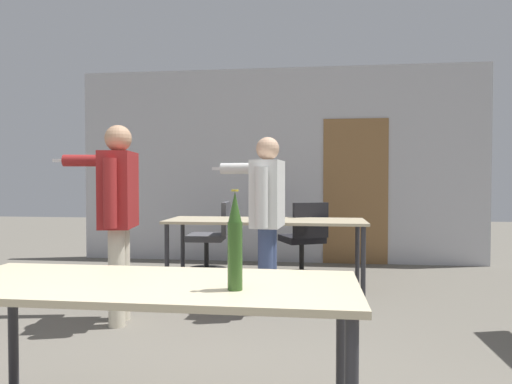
{
  "coord_description": "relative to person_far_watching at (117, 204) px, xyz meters",
  "views": [
    {
      "loc": [
        0.49,
        -1.5,
        1.2
      ],
      "look_at": [
        0.06,
        1.95,
        1.1
      ],
      "focal_mm": 32.0,
      "sensor_mm": 36.0,
      "label": 1
    }
  ],
  "objects": [
    {
      "name": "conference_table_far",
      "position": [
        1.09,
        1.41,
        -0.3
      ],
      "size": [
        2.18,
        0.72,
        0.75
      ],
      "color": "#C6B793",
      "rests_on": "ground_plane"
    },
    {
      "name": "office_chair_mid_tucked",
      "position": [
        0.32,
        2.2,
        -0.57
      ],
      "size": [
        0.56,
        0.52,
        0.9
      ],
      "rotation": [
        0.0,
        0.0,
        1.61
      ],
      "color": "black",
      "rests_on": "ground_plane"
    },
    {
      "name": "beer_bottle",
      "position": [
        1.29,
        -1.79,
        -0.05
      ],
      "size": [
        0.06,
        0.06,
        0.41
      ],
      "color": "#2D511E",
      "rests_on": "conference_table_near"
    },
    {
      "name": "back_wall",
      "position": [
        1.14,
        3.0,
        0.4
      ],
      "size": [
        5.85,
        0.12,
        2.79
      ],
      "color": "#BCBCC1",
      "rests_on": "ground_plane"
    },
    {
      "name": "office_chair_near_pushed",
      "position": [
        1.51,
        1.97,
        -0.56
      ],
      "size": [
        0.63,
        0.66,
        0.92
      ],
      "rotation": [
        0.0,
        0.0,
        0.44
      ],
      "color": "black",
      "rests_on": "ground_plane"
    },
    {
      "name": "person_near_casual",
      "position": [
        1.19,
        0.51,
        -0.05
      ],
      "size": [
        0.73,
        0.71,
        1.58
      ],
      "rotation": [
        0.0,
        0.0,
        1.48
      ],
      "color": "#3D4C75",
      "rests_on": "ground_plane"
    },
    {
      "name": "person_far_watching",
      "position": [
        0.0,
        0.0,
        0.0
      ],
      "size": [
        0.83,
        0.63,
        1.64
      ],
      "rotation": [
        0.0,
        0.0,
        1.74
      ],
      "color": "beige",
      "rests_on": "ground_plane"
    },
    {
      "name": "conference_table_near",
      "position": [
        0.9,
        -1.7,
        -0.31
      ],
      "size": [
        1.81,
        0.68,
        0.75
      ],
      "color": "#C6B793",
      "rests_on": "ground_plane"
    },
    {
      "name": "drink_cup",
      "position": [
        1.03,
        1.32,
        -0.19
      ],
      "size": [
        0.08,
        0.08,
        0.1
      ],
      "color": "#232328",
      "rests_on": "conference_table_far"
    }
  ]
}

